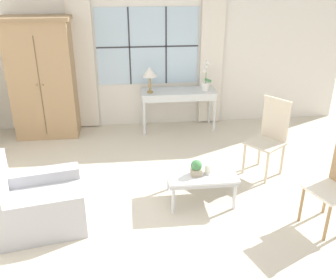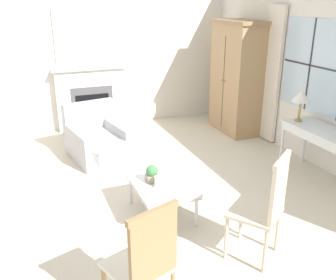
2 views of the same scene
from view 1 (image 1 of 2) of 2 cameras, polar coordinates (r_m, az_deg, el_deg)
name	(u,v)px [view 1 (image 1 of 2)]	position (r m, az deg, el deg)	size (l,w,h in m)	color
ground_plane	(165,217)	(4.53, -0.40, -11.70)	(14.00, 14.00, 0.00)	beige
wall_back_windowed	(148,50)	(6.79, -3.09, 13.53)	(7.20, 0.14, 2.80)	silver
armoire	(43,79)	(6.69, -18.53, 8.87)	(1.11, 0.60, 2.01)	tan
console_table	(178,95)	(6.70, 1.59, 6.86)	(1.33, 0.51, 0.72)	silver
table_lamp	(150,73)	(6.46, -2.78, 10.21)	(0.25, 0.25, 0.45)	#9E7F47
potted_orchid	(206,80)	(6.65, 5.78, 9.03)	(0.17, 0.13, 0.53)	white
armchair_upholstered	(36,205)	(4.54, -19.45, -9.33)	(1.09, 1.00, 0.82)	#B2B2B7
side_chair_wooden	(270,133)	(5.40, 15.32, 1.08)	(0.62, 0.62, 1.09)	beige
coffee_table	(201,174)	(4.69, 4.98, -5.19)	(0.85, 0.62, 0.41)	silver
potted_plant_small	(196,168)	(4.53, 4.35, -4.22)	(0.14, 0.14, 0.20)	tan
pillar_candle	(208,169)	(4.59, 6.11, -4.47)	(0.11, 0.11, 0.14)	silver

